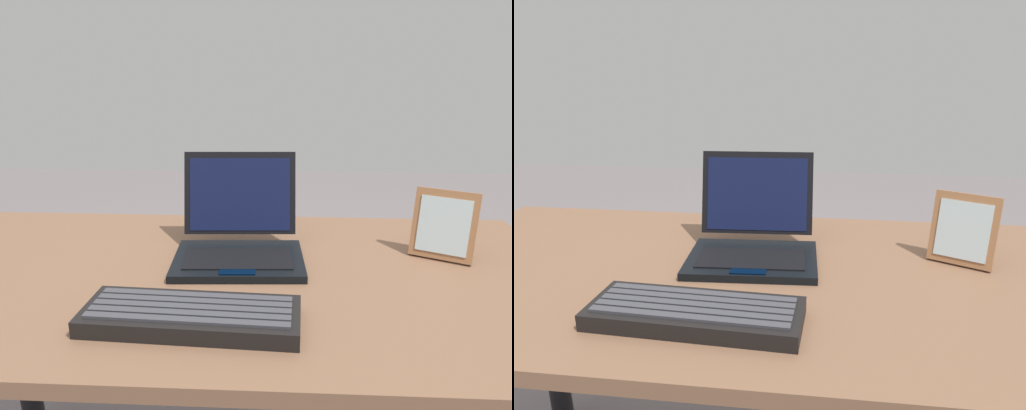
{
  "view_description": "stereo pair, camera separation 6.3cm",
  "coord_description": "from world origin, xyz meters",
  "views": [
    {
      "loc": [
        0.1,
        -0.83,
        1.11
      ],
      "look_at": [
        0.06,
        0.05,
        0.83
      ],
      "focal_mm": 32.05,
      "sensor_mm": 36.0,
      "label": 1
    },
    {
      "loc": [
        0.17,
        -0.83,
        1.11
      ],
      "look_at": [
        0.06,
        0.05,
        0.83
      ],
      "focal_mm": 32.05,
      "sensor_mm": 36.0,
      "label": 2
    }
  ],
  "objects": [
    {
      "name": "external_keyboard",
      "position": [
        -0.03,
        -0.2,
        0.72
      ],
      "size": [
        0.35,
        0.14,
        0.03
      ],
      "color": "black",
      "rests_on": "desk"
    },
    {
      "name": "photo_frame",
      "position": [
        0.45,
        0.09,
        0.78
      ],
      "size": [
        0.13,
        0.09,
        0.15
      ],
      "color": "#94613D",
      "rests_on": "desk"
    },
    {
      "name": "laptop_front",
      "position": [
        0.02,
        0.07,
        0.75
      ],
      "size": [
        0.28,
        0.25,
        0.21
      ],
      "color": "black",
      "rests_on": "desk"
    },
    {
      "name": "desk",
      "position": [
        0.0,
        0.0,
        0.59
      ],
      "size": [
        1.41,
        0.7,
        0.71
      ],
      "color": "brown",
      "rests_on": "ground"
    }
  ]
}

